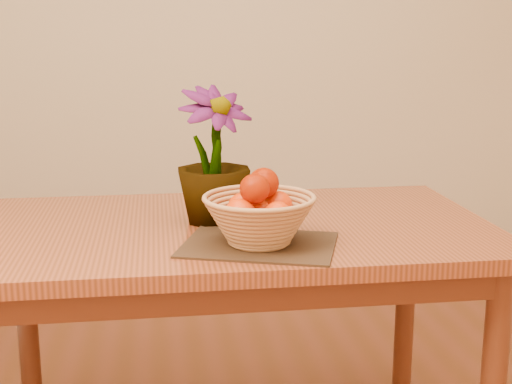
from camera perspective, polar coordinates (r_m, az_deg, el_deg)
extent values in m
cube|color=beige|center=(3.81, -5.21, 14.02)|extent=(4.00, 0.02, 2.70)
cube|color=brown|center=(1.94, -1.85, -3.12)|extent=(1.40, 0.80, 0.04)
cube|color=#532513|center=(1.96, -1.84, -4.81)|extent=(1.28, 0.68, 0.08)
cylinder|color=#532513|center=(2.39, -17.82, -10.12)|extent=(0.06, 0.06, 0.71)
cylinder|color=#532513|center=(2.50, 11.85, -8.82)|extent=(0.06, 0.06, 0.71)
cube|color=#341F13|center=(1.74, 0.25, -4.24)|extent=(0.43, 0.37, 0.01)
cylinder|color=tan|center=(1.74, 0.25, -4.02)|extent=(0.14, 0.14, 0.01)
sphere|color=#E03B03|center=(1.72, 0.26, -1.66)|extent=(0.06, 0.06, 0.06)
sphere|color=#E03B03|center=(1.76, 1.71, -1.10)|extent=(0.08, 0.08, 0.08)
sphere|color=#E03B03|center=(1.76, -1.14, -1.19)|extent=(0.07, 0.07, 0.07)
sphere|color=#E03B03|center=(1.67, -1.28, -1.80)|extent=(0.08, 0.08, 0.08)
sphere|color=#E03B03|center=(1.67, 1.73, -1.93)|extent=(0.07, 0.07, 0.07)
sphere|color=#E03B03|center=(1.73, 0.62, 0.72)|extent=(0.08, 0.08, 0.08)
sphere|color=#E03B03|center=(1.67, -0.11, 0.26)|extent=(0.07, 0.07, 0.07)
sphere|color=#E03B03|center=(1.73, 0.62, 0.72)|extent=(0.08, 0.08, 0.08)
sphere|color=#E03B03|center=(1.67, -0.11, 0.26)|extent=(0.07, 0.07, 0.07)
imported|color=#1B3F12|center=(1.92, -3.41, 2.94)|extent=(0.28, 0.28, 0.37)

